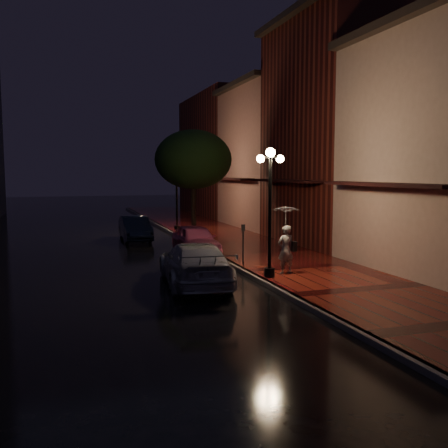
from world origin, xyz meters
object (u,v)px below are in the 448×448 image
object	(u,v)px
streetlamp_near	(270,204)
silver_car	(195,264)
parking_meter	(243,239)
navy_car	(135,228)
streetlamp_far	(177,190)
pink_car	(196,240)
woman_with_umbrella	(286,229)
street_tree	(193,161)

from	to	relation	value
streetlamp_near	silver_car	distance (m)	3.17
silver_car	parking_meter	world-z (taller)	parking_meter
streetlamp_near	navy_car	size ratio (longest dim) A/B	1.09
streetlamp_far	parking_meter	xyz separation A→B (m)	(0.16, -11.02, -1.56)
navy_car	silver_car	bearing A→B (deg)	-88.43
streetlamp_far	navy_car	size ratio (longest dim) A/B	1.09
navy_car	silver_car	distance (m)	11.42
pink_car	streetlamp_far	bearing A→B (deg)	83.24
pink_car	navy_car	bearing A→B (deg)	108.82
navy_car	parking_meter	xyz separation A→B (m)	(3.00, -8.66, 0.39)
pink_car	woman_with_umbrella	size ratio (longest dim) A/B	1.66
navy_car	woman_with_umbrella	bearing A→B (deg)	-72.44
navy_car	woman_with_umbrella	distance (m)	11.93
silver_car	parking_meter	xyz separation A→B (m)	(2.69, 2.76, 0.34)
navy_car	streetlamp_far	bearing A→B (deg)	39.76
parking_meter	woman_with_umbrella	bearing A→B (deg)	-73.35
streetlamp_near	navy_car	bearing A→B (deg)	103.74
streetlamp_near	silver_car	world-z (taller)	streetlamp_near
pink_car	parking_meter	bearing A→B (deg)	-70.14
streetlamp_far	woman_with_umbrella	xyz separation A→B (m)	(0.74, -13.70, -0.89)
navy_car	pink_car	bearing A→B (deg)	-71.23
woman_with_umbrella	parking_meter	bearing A→B (deg)	-84.85
pink_car	parking_meter	size ratio (longest dim) A/B	2.67
woman_with_umbrella	parking_meter	distance (m)	2.82
streetlamp_far	street_tree	distance (m)	3.44
streetlamp_near	parking_meter	size ratio (longest dim) A/B	2.92
woman_with_umbrella	streetlamp_far	bearing A→B (deg)	-94.03
streetlamp_far	woman_with_umbrella	size ratio (longest dim) A/B	1.82
streetlamp_near	pink_car	size ratio (longest dim) A/B	1.10
street_tree	silver_car	world-z (taller)	street_tree
street_tree	woman_with_umbrella	bearing A→B (deg)	-87.43
silver_car	woman_with_umbrella	bearing A→B (deg)	-173.33
silver_car	woman_with_umbrella	size ratio (longest dim) A/B	2.04
silver_car	streetlamp_near	bearing A→B (deg)	-179.74
streetlamp_far	pink_car	xyz separation A→B (m)	(-0.95, -7.95, -1.93)
street_tree	silver_car	size ratio (longest dim) A/B	1.20
streetlamp_near	street_tree	bearing A→B (deg)	88.65
street_tree	woman_with_umbrella	distance (m)	10.99
pink_car	navy_car	xyz separation A→B (m)	(-1.90, 5.58, -0.02)
pink_car	silver_car	size ratio (longest dim) A/B	0.81
streetlamp_near	silver_car	size ratio (longest dim) A/B	0.89
navy_car	woman_with_umbrella	world-z (taller)	woman_with_umbrella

